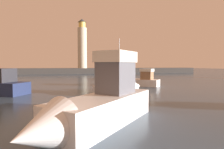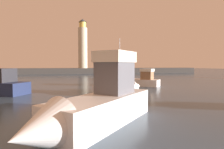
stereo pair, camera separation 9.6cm
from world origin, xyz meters
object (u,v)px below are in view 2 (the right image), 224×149
lighthouse (83,45)px  motorboat_1 (122,86)px  motorboat_3 (96,104)px  mooring_buoy (149,80)px  motorboat_4 (136,80)px  sailboat_moored (120,77)px

lighthouse → motorboat_1: (2.05, -42.26, -8.85)m
motorboat_1 → lighthouse: bearing=92.8°
motorboat_1 → motorboat_3: motorboat_3 is taller
lighthouse → motorboat_1: lighthouse is taller
motorboat_1 → motorboat_3: 11.04m
motorboat_3 → mooring_buoy: size_ratio=8.46×
motorboat_3 → motorboat_1: bearing=68.2°
motorboat_4 → sailboat_moored: bearing=87.5°
lighthouse → sailboat_moored: 27.62m
mooring_buoy → motorboat_4: bearing=-131.0°
motorboat_1 → mooring_buoy: size_ratio=7.33×
mooring_buoy → motorboat_1: bearing=-126.2°
lighthouse → motorboat_1: 43.22m
sailboat_moored → mooring_buoy: sailboat_moored is taller
motorboat_3 → mooring_buoy: (11.54, 20.39, -0.65)m
motorboat_1 → sailboat_moored: size_ratio=0.77×
lighthouse → sailboat_moored: (6.12, -25.37, -9.03)m
lighthouse → motorboat_3: size_ratio=2.24×
motorboat_3 → mooring_buoy: 23.44m
motorboat_1 → mooring_buoy: motorboat_1 is taller
motorboat_1 → motorboat_4: motorboat_4 is taller
sailboat_moored → lighthouse: bearing=103.6°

